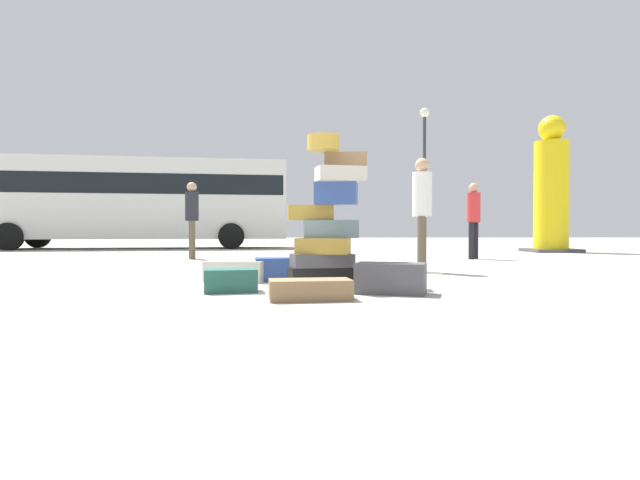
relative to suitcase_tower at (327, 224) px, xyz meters
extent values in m
plane|color=#ADA89E|center=(-0.46, -0.15, -0.73)|extent=(80.00, 80.00, 0.00)
cube|color=black|center=(-0.07, -0.02, -0.62)|extent=(0.79, 0.55, 0.23)
cube|color=#4C4C51|center=(-0.06, -0.05, -0.42)|extent=(0.75, 0.54, 0.15)
cube|color=#B28C33|center=(-0.05, -0.08, -0.26)|extent=(0.66, 0.47, 0.18)
cube|color=gray|center=(0.04, 0.10, -0.06)|extent=(0.65, 0.41, 0.21)
cube|color=#B28C33|center=(-0.20, 0.12, 0.13)|extent=(0.54, 0.34, 0.17)
cube|color=#334F99|center=(0.10, -0.07, 0.34)|extent=(0.52, 0.36, 0.25)
cube|color=beige|center=(0.14, -0.25, 0.55)|extent=(0.58, 0.41, 0.16)
cube|color=olive|center=(0.23, 0.23, 0.73)|extent=(0.53, 0.35, 0.22)
cylinder|color=#B28C33|center=(-0.05, -0.03, 0.93)|extent=(0.37, 0.37, 0.17)
cube|color=beige|center=(-1.13, 0.59, -0.60)|extent=(0.82, 0.55, 0.26)
cube|color=olive|center=(-0.20, -1.16, -0.63)|extent=(0.80, 0.46, 0.19)
cube|color=#26594C|center=(-1.04, -0.52, -0.61)|extent=(0.61, 0.47, 0.24)
cube|color=#4C4C51|center=(0.63, -0.70, -0.57)|extent=(0.78, 0.57, 0.32)
cube|color=#334F99|center=(-0.51, 0.70, -0.58)|extent=(0.84, 0.50, 0.30)
cylinder|color=brown|center=(-2.89, 5.85, -0.30)|extent=(0.12, 0.12, 0.87)
cylinder|color=brown|center=(-2.81, 5.64, -0.30)|extent=(0.12, 0.12, 0.87)
cylinder|color=#26262D|center=(-2.85, 5.75, 0.46)|extent=(0.30, 0.30, 0.65)
sphere|color=tan|center=(-2.85, 5.75, 0.90)|extent=(0.22, 0.22, 0.22)
cylinder|color=brown|center=(1.57, 2.09, -0.30)|extent=(0.12, 0.12, 0.87)
cylinder|color=brown|center=(1.51, 1.88, -0.30)|extent=(0.12, 0.12, 0.87)
cylinder|color=white|center=(1.54, 1.99, 0.48)|extent=(0.30, 0.30, 0.68)
sphere|color=tan|center=(1.54, 1.99, 0.93)|extent=(0.22, 0.22, 0.22)
cylinder|color=black|center=(3.58, 5.69, -0.31)|extent=(0.12, 0.12, 0.83)
cylinder|color=black|center=(3.43, 5.53, -0.31)|extent=(0.12, 0.12, 0.83)
cylinder|color=red|center=(3.51, 5.61, 0.44)|extent=(0.30, 0.30, 0.67)
sphere|color=tan|center=(3.51, 5.61, 0.88)|extent=(0.22, 0.22, 0.22)
cylinder|color=yellow|center=(7.06, 9.39, 0.93)|extent=(0.99, 0.99, 3.31)
sphere|color=yellow|center=(7.06, 9.39, 2.97)|extent=(0.77, 0.77, 0.77)
cube|color=#4C4C4C|center=(7.06, 9.39, -0.68)|extent=(1.39, 1.39, 0.10)
cube|color=silver|center=(-6.62, 12.79, 1.02)|extent=(11.23, 4.00, 2.80)
cube|color=black|center=(-6.62, 12.79, 1.51)|extent=(11.01, 3.99, 0.70)
cylinder|color=black|center=(-3.25, 14.53, -0.28)|extent=(0.93, 0.37, 0.90)
cylinder|color=black|center=(-2.91, 12.05, -0.28)|extent=(0.93, 0.37, 0.90)
cylinder|color=black|center=(-10.32, 13.53, -0.28)|extent=(0.93, 0.37, 0.90)
cylinder|color=black|center=(-9.98, 11.06, -0.28)|extent=(0.93, 0.37, 0.90)
cylinder|color=#333338|center=(4.21, 13.75, 1.78)|extent=(0.12, 0.12, 5.02)
sphere|color=#F2F2CC|center=(4.21, 13.75, 4.41)|extent=(0.36, 0.36, 0.36)
camera|label=1|loc=(-0.21, -5.99, -0.08)|focal=29.08mm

